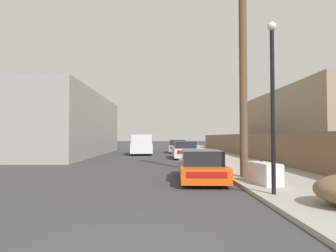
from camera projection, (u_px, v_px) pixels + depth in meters
The scene contains 11 objects.
sidewalk_curb at pixel (214, 155), 27.97m from camera, with size 4.20×63.00×0.12m, color #9E998E.
discarded_fridge at pixel (263, 173), 10.40m from camera, with size 0.88×1.66×0.75m.
parked_sports_car_red at pixel (201, 166), 11.98m from camera, with size 1.88×4.71×1.22m.
car_parked_mid at pixel (185, 150), 24.06m from camera, with size 1.95×4.26×1.39m.
car_parked_far at pixel (178, 147), 32.63m from camera, with size 2.04×4.46×1.39m.
pickup_truck at pixel (141, 145), 29.04m from camera, with size 2.51×5.76×1.93m.
utility_pole at pixel (243, 60), 12.30m from camera, with size 1.80×0.32×9.38m.
street_lamp at pixel (273, 94), 8.58m from camera, with size 0.26×0.26×4.96m.
wooden_fence at pixel (244, 145), 24.78m from camera, with size 0.08×44.27×1.85m, color brown.
building_left_block at pixel (65, 125), 28.47m from camera, with size 7.00×19.75×5.69m, color gray.
building_right_house at pixel (305, 125), 24.72m from camera, with size 6.00×17.66×5.38m, color gray.
Camera 1 is at (0.54, -4.47, 1.76)m, focal length 32.00 mm.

